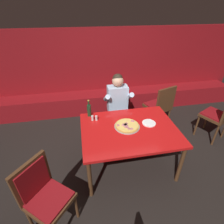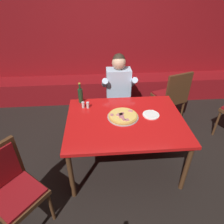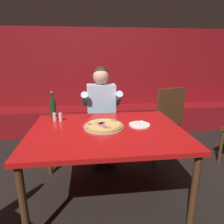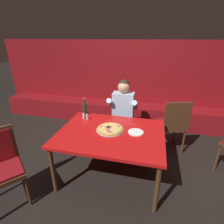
{
  "view_description": "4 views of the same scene",
  "coord_description": "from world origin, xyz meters",
  "px_view_note": "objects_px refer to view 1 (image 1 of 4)",
  "views": [
    {
      "loc": [
        -0.65,
        -2.01,
        2.36
      ],
      "look_at": [
        -0.21,
        0.29,
        0.88
      ],
      "focal_mm": 28.0,
      "sensor_mm": 36.0,
      "label": 1
    },
    {
      "loc": [
        -0.32,
        -1.97,
        2.18
      ],
      "look_at": [
        -0.15,
        0.18,
        0.74
      ],
      "focal_mm": 32.0,
      "sensor_mm": 36.0,
      "label": 2
    },
    {
      "loc": [
        -0.16,
        -1.76,
        1.43
      ],
      "look_at": [
        0.05,
        0.03,
        0.91
      ],
      "focal_mm": 32.0,
      "sensor_mm": 36.0,
      "label": 3
    },
    {
      "loc": [
        0.51,
        -2.03,
        1.95
      ],
      "look_at": [
        -0.01,
        0.12,
        0.99
      ],
      "focal_mm": 28.0,
      "sensor_mm": 36.0,
      "label": 4
    }
  ],
  "objects_px": {
    "pizza": "(127,126)",
    "beer_bottle": "(89,110)",
    "plate_white_paper": "(149,123)",
    "diner_seated_blue_shirt": "(118,104)",
    "dining_chair_far_left": "(160,104)",
    "shaker_parmesan": "(96,118)",
    "dining_chair_near_right": "(220,114)",
    "dining_chair_near_left": "(43,193)",
    "shaker_black_pepper": "(92,118)",
    "main_dining_table": "(129,132)"
  },
  "relations": [
    {
      "from": "beer_bottle",
      "to": "pizza",
      "type": "bearing_deg",
      "value": -37.5
    },
    {
      "from": "beer_bottle",
      "to": "dining_chair_far_left",
      "type": "bearing_deg",
      "value": 14.91
    },
    {
      "from": "beer_bottle",
      "to": "shaker_black_pepper",
      "type": "xyz_separation_m",
      "value": [
        0.04,
        -0.15,
        -0.07
      ]
    },
    {
      "from": "pizza",
      "to": "diner_seated_blue_shirt",
      "type": "distance_m",
      "value": 0.77
    },
    {
      "from": "plate_white_paper",
      "to": "shaker_black_pepper",
      "type": "height_order",
      "value": "shaker_black_pepper"
    },
    {
      "from": "shaker_black_pepper",
      "to": "dining_chair_near_left",
      "type": "xyz_separation_m",
      "value": [
        -0.66,
        -1.04,
        -0.22
      ]
    },
    {
      "from": "pizza",
      "to": "beer_bottle",
      "type": "relative_size",
      "value": 1.33
    },
    {
      "from": "shaker_black_pepper",
      "to": "shaker_parmesan",
      "type": "distance_m",
      "value": 0.06
    },
    {
      "from": "shaker_parmesan",
      "to": "pizza",
      "type": "bearing_deg",
      "value": -29.99
    },
    {
      "from": "main_dining_table",
      "to": "dining_chair_near_right",
      "type": "relative_size",
      "value": 1.44
    },
    {
      "from": "pizza",
      "to": "beer_bottle",
      "type": "distance_m",
      "value": 0.69
    },
    {
      "from": "dining_chair_near_left",
      "to": "main_dining_table",
      "type": "bearing_deg",
      "value": 31.48
    },
    {
      "from": "beer_bottle",
      "to": "shaker_parmesan",
      "type": "bearing_deg",
      "value": -58.24
    },
    {
      "from": "main_dining_table",
      "to": "dining_chair_near_left",
      "type": "height_order",
      "value": "dining_chair_near_left"
    },
    {
      "from": "plate_white_paper",
      "to": "shaker_black_pepper",
      "type": "xyz_separation_m",
      "value": [
        -0.86,
        0.25,
        0.03
      ]
    },
    {
      "from": "shaker_black_pepper",
      "to": "dining_chair_near_right",
      "type": "relative_size",
      "value": 0.09
    },
    {
      "from": "shaker_parmesan",
      "to": "dining_chair_far_left",
      "type": "distance_m",
      "value": 1.48
    },
    {
      "from": "pizza",
      "to": "shaker_parmesan",
      "type": "distance_m",
      "value": 0.51
    },
    {
      "from": "main_dining_table",
      "to": "plate_white_paper",
      "type": "relative_size",
      "value": 6.86
    },
    {
      "from": "beer_bottle",
      "to": "shaker_parmesan",
      "type": "height_order",
      "value": "beer_bottle"
    },
    {
      "from": "pizza",
      "to": "dining_chair_far_left",
      "type": "bearing_deg",
      "value": 40.97
    },
    {
      "from": "pizza",
      "to": "shaker_black_pepper",
      "type": "distance_m",
      "value": 0.57
    },
    {
      "from": "plate_white_paper",
      "to": "beer_bottle",
      "type": "bearing_deg",
      "value": 156.07
    },
    {
      "from": "beer_bottle",
      "to": "dining_chair_near_right",
      "type": "relative_size",
      "value": 0.29
    },
    {
      "from": "pizza",
      "to": "diner_seated_blue_shirt",
      "type": "bearing_deg",
      "value": 87.54
    },
    {
      "from": "shaker_black_pepper",
      "to": "dining_chair_far_left",
      "type": "height_order",
      "value": "dining_chair_far_left"
    },
    {
      "from": "main_dining_table",
      "to": "dining_chair_far_left",
      "type": "xyz_separation_m",
      "value": [
        0.9,
        0.85,
        -0.09
      ]
    },
    {
      "from": "diner_seated_blue_shirt",
      "to": "main_dining_table",
      "type": "bearing_deg",
      "value": -90.6
    },
    {
      "from": "main_dining_table",
      "to": "dining_chair_far_left",
      "type": "bearing_deg",
      "value": 43.45
    },
    {
      "from": "main_dining_table",
      "to": "plate_white_paper",
      "type": "distance_m",
      "value": 0.35
    },
    {
      "from": "plate_white_paper",
      "to": "dining_chair_near_left",
      "type": "relative_size",
      "value": 0.22
    },
    {
      "from": "plate_white_paper",
      "to": "diner_seated_blue_shirt",
      "type": "bearing_deg",
      "value": 113.56
    },
    {
      "from": "plate_white_paper",
      "to": "shaker_parmesan",
      "type": "bearing_deg",
      "value": 163.35
    },
    {
      "from": "main_dining_table",
      "to": "dining_chair_near_right",
      "type": "bearing_deg",
      "value": 9.56
    },
    {
      "from": "diner_seated_blue_shirt",
      "to": "dining_chair_near_left",
      "type": "relative_size",
      "value": 1.32
    },
    {
      "from": "shaker_parmesan",
      "to": "dining_chair_near_right",
      "type": "xyz_separation_m",
      "value": [
        2.32,
        0.01,
        -0.2
      ]
    },
    {
      "from": "plate_white_paper",
      "to": "beer_bottle",
      "type": "xyz_separation_m",
      "value": [
        -0.9,
        0.4,
        0.1
      ]
    },
    {
      "from": "pizza",
      "to": "plate_white_paper",
      "type": "xyz_separation_m",
      "value": [
        0.36,
        0.01,
        -0.01
      ]
    },
    {
      "from": "main_dining_table",
      "to": "diner_seated_blue_shirt",
      "type": "relative_size",
      "value": 1.13
    },
    {
      "from": "beer_bottle",
      "to": "dining_chair_near_right",
      "type": "height_order",
      "value": "beer_bottle"
    },
    {
      "from": "dining_chair_near_right",
      "to": "shaker_black_pepper",
      "type": "bearing_deg",
      "value": 179.99
    },
    {
      "from": "beer_bottle",
      "to": "diner_seated_blue_shirt",
      "type": "bearing_deg",
      "value": 31.49
    },
    {
      "from": "shaker_parmesan",
      "to": "dining_chair_near_left",
      "type": "bearing_deg",
      "value": -124.98
    },
    {
      "from": "pizza",
      "to": "dining_chair_far_left",
      "type": "relative_size",
      "value": 0.39
    },
    {
      "from": "main_dining_table",
      "to": "shaker_black_pepper",
      "type": "height_order",
      "value": "shaker_black_pepper"
    },
    {
      "from": "dining_chair_near_left",
      "to": "plate_white_paper",
      "type": "bearing_deg",
      "value": 27.49
    },
    {
      "from": "pizza",
      "to": "beer_bottle",
      "type": "height_order",
      "value": "beer_bottle"
    },
    {
      "from": "diner_seated_blue_shirt",
      "to": "dining_chair_far_left",
      "type": "relative_size",
      "value": 1.28
    },
    {
      "from": "shaker_black_pepper",
      "to": "dining_chair_near_right",
      "type": "height_order",
      "value": "dining_chair_near_right"
    },
    {
      "from": "plate_white_paper",
      "to": "diner_seated_blue_shirt",
      "type": "relative_size",
      "value": 0.16
    }
  ]
}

